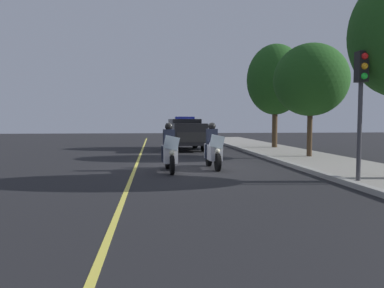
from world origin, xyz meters
The scene contains 10 objects.
ground_plane centered at (0.00, 0.00, 0.00)m, with size 80.00×80.00×0.00m, color black.
curb_strip centered at (0.00, 3.87, 0.07)m, with size 48.00×0.24×0.15m, color #9E9B93.
sidewalk_strip centered at (0.00, 5.77, 0.05)m, with size 48.00×3.60×0.10m, color gray.
lane_stripe_center centered at (0.00, -2.15, 0.00)m, with size 48.00×0.12×0.01m, color #E0D14C.
police_motorcycle_lead_left centered at (0.95, -0.90, 0.70)m, with size 2.14×0.61×1.72m.
police_motorcycle_lead_right centered at (0.32, 0.74, 0.70)m, with size 2.14×0.61×1.72m.
police_suv centered at (-8.65, 0.48, 1.07)m, with size 5.01×2.32×2.05m.
traffic_light centered at (4.07, 4.27, 2.74)m, with size 0.38×0.28×3.62m.
tree_mid_block centered at (-2.89, 5.94, 3.71)m, with size 3.48×3.48×5.32m.
tree_far_back centered at (-8.84, 6.27, 4.40)m, with size 3.61×3.61×6.54m.
Camera 1 is at (13.56, -1.46, 1.77)m, focal length 33.74 mm.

